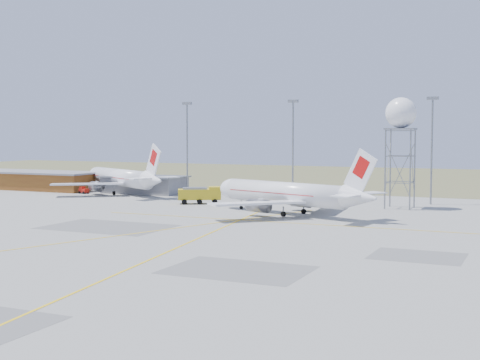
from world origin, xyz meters
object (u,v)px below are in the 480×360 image
at_px(radar_tower, 400,146).
at_px(baggage_tug, 84,191).
at_px(fire_truck, 201,196).
at_px(airliner_main, 288,194).
at_px(airliner_far, 122,178).

bearing_deg(radar_tower, baggage_tug, 179.59).
bearing_deg(fire_truck, baggage_tug, 136.59).
relative_size(radar_tower, fire_truck, 2.36).
relative_size(fire_truck, baggage_tug, 3.80).
bearing_deg(fire_truck, radar_tower, -17.43).
bearing_deg(airliner_main, fire_truck, -3.34).
relative_size(airliner_far, fire_truck, 3.70).
height_order(airliner_main, airliner_far, airliner_far).
xyz_separation_m(airliner_main, fire_truck, (-21.29, 9.21, -1.88)).
xyz_separation_m(radar_tower, baggage_tug, (-70.70, 0.50, -10.63)).
bearing_deg(radar_tower, fire_truck, -167.80).
height_order(radar_tower, baggage_tug, radar_tower).
height_order(radar_tower, fire_truck, radar_tower).
distance_m(airliner_far, fire_truck, 28.24).
relative_size(airliner_far, baggage_tug, 14.08).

